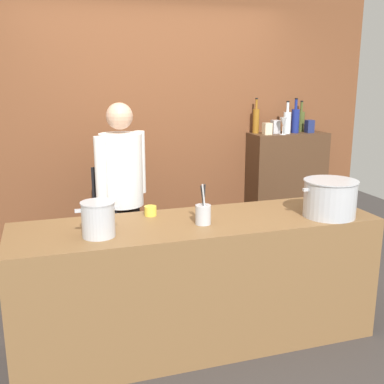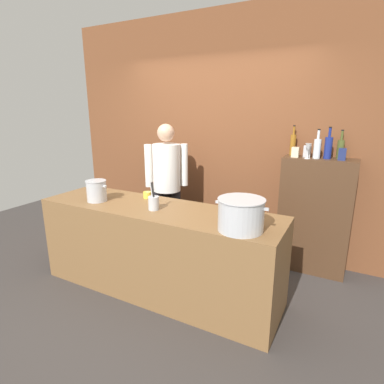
# 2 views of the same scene
# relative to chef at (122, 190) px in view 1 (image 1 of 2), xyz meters

# --- Properties ---
(ground_plane) EXTENTS (8.00, 8.00, 0.00)m
(ground_plane) POSITION_rel_chef_xyz_m (0.38, -0.79, -0.96)
(ground_plane) COLOR #383330
(brick_back_panel) EXTENTS (4.40, 0.10, 3.00)m
(brick_back_panel) POSITION_rel_chef_xyz_m (0.38, 0.61, 0.54)
(brick_back_panel) COLOR brown
(brick_back_panel) RESTS_ON ground_plane
(prep_counter) EXTENTS (2.49, 0.70, 0.90)m
(prep_counter) POSITION_rel_chef_xyz_m (0.38, -0.79, -0.51)
(prep_counter) COLOR brown
(prep_counter) RESTS_ON ground_plane
(bar_cabinet) EXTENTS (0.76, 0.32, 1.32)m
(bar_cabinet) POSITION_rel_chef_xyz_m (1.71, 0.40, -0.31)
(bar_cabinet) COLOR #472D1C
(bar_cabinet) RESTS_ON ground_plane
(chef) EXTENTS (0.46, 0.42, 1.66)m
(chef) POSITION_rel_chef_xyz_m (0.00, 0.00, 0.00)
(chef) COLOR black
(chef) RESTS_ON ground_plane
(stockpot_large) EXTENTS (0.43, 0.38, 0.26)m
(stockpot_large) POSITION_rel_chef_xyz_m (1.30, -0.96, 0.06)
(stockpot_large) COLOR #B7BABF
(stockpot_large) RESTS_ON prep_counter
(stockpot_small) EXTENTS (0.27, 0.21, 0.22)m
(stockpot_small) POSITION_rel_chef_xyz_m (-0.29, -0.90, 0.05)
(stockpot_small) COLOR #B7BABF
(stockpot_small) RESTS_ON prep_counter
(utensil_crock) EXTENTS (0.10, 0.10, 0.28)m
(utensil_crock) POSITION_rel_chef_xyz_m (0.40, -0.86, 0.01)
(utensil_crock) COLOR #B7BABF
(utensil_crock) RESTS_ON prep_counter
(butter_jar) EXTENTS (0.09, 0.09, 0.07)m
(butter_jar) POSITION_rel_chef_xyz_m (0.11, -0.57, -0.03)
(butter_jar) COLOR yellow
(butter_jar) RESTS_ON prep_counter
(wine_bottle_amber) EXTENTS (0.06, 0.06, 0.34)m
(wine_bottle_amber) POSITION_rel_chef_xyz_m (1.40, 0.48, 0.48)
(wine_bottle_amber) COLOR #8C5919
(wine_bottle_amber) RESTS_ON bar_cabinet
(wine_bottle_clear) EXTENTS (0.07, 0.07, 0.31)m
(wine_bottle_clear) POSITION_rel_chef_xyz_m (1.67, 0.36, 0.47)
(wine_bottle_clear) COLOR silver
(wine_bottle_clear) RESTS_ON bar_cabinet
(wine_bottle_cobalt) EXTENTS (0.08, 0.08, 0.33)m
(wine_bottle_cobalt) POSITION_rel_chef_xyz_m (1.78, 0.39, 0.48)
(wine_bottle_cobalt) COLOR navy
(wine_bottle_cobalt) RESTS_ON bar_cabinet
(wine_bottle_olive) EXTENTS (0.07, 0.07, 0.30)m
(wine_bottle_olive) POSITION_rel_chef_xyz_m (1.89, 0.48, 0.46)
(wine_bottle_olive) COLOR #475123
(wine_bottle_olive) RESTS_ON bar_cabinet
(wine_glass_short) EXTENTS (0.07, 0.07, 0.16)m
(wine_glass_short) POSITION_rel_chef_xyz_m (1.59, 0.29, 0.47)
(wine_glass_short) COLOR silver
(wine_glass_short) RESTS_ON bar_cabinet
(spice_tin_cream) EXTENTS (0.07, 0.07, 0.11)m
(spice_tin_cream) POSITION_rel_chef_xyz_m (1.46, 0.35, 0.41)
(spice_tin_cream) COLOR beige
(spice_tin_cream) RESTS_ON bar_cabinet
(spice_tin_navy) EXTENTS (0.07, 0.07, 0.12)m
(spice_tin_navy) POSITION_rel_chef_xyz_m (1.92, 0.36, 0.41)
(spice_tin_navy) COLOR navy
(spice_tin_navy) RESTS_ON bar_cabinet
(spice_tin_silver) EXTENTS (0.07, 0.07, 0.13)m
(spice_tin_silver) POSITION_rel_chef_xyz_m (1.57, 0.40, 0.42)
(spice_tin_silver) COLOR #B2B2B7
(spice_tin_silver) RESTS_ON bar_cabinet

